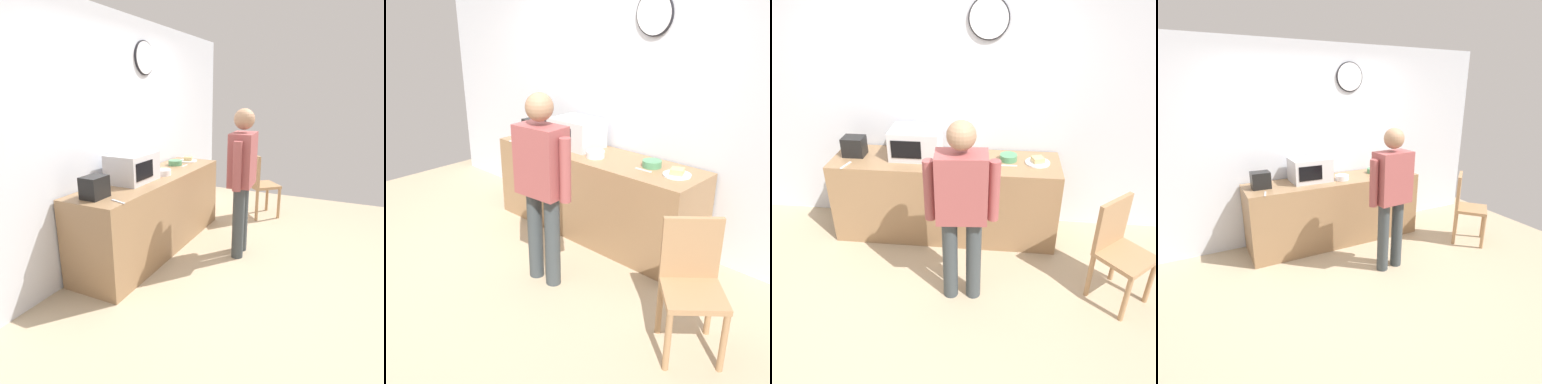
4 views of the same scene
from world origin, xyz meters
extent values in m
plane|color=tan|center=(0.00, 0.00, 0.00)|extent=(6.00, 6.00, 0.00)
cube|color=silver|center=(0.00, 1.60, 1.30)|extent=(5.40, 0.10, 2.60)
cylinder|color=white|center=(0.52, 1.54, 2.18)|extent=(0.36, 0.03, 0.36)
cylinder|color=black|center=(0.52, 1.54, 2.18)|extent=(0.38, 0.02, 0.38)
cube|color=#93704C|center=(0.13, 1.22, 0.44)|extent=(2.33, 0.62, 0.88)
cube|color=silver|center=(-0.18, 1.28, 1.03)|extent=(0.50, 0.38, 0.30)
cube|color=black|center=(-0.24, 1.09, 1.03)|extent=(0.30, 0.01, 0.18)
cylinder|color=white|center=(1.06, 1.24, 0.89)|extent=(0.24, 0.24, 0.01)
cube|color=tan|center=(1.06, 1.24, 0.92)|extent=(0.14, 0.14, 0.05)
cylinder|color=#4C8E60|center=(0.77, 1.28, 0.91)|extent=(0.18, 0.18, 0.06)
cylinder|color=white|center=(0.21, 1.14, 0.91)|extent=(0.18, 0.18, 0.07)
cube|color=black|center=(-0.82, 1.24, 0.98)|extent=(0.22, 0.18, 0.20)
cube|color=silver|center=(0.77, 1.14, 0.88)|extent=(0.17, 0.03, 0.01)
cube|color=silver|center=(-0.83, 0.99, 0.88)|extent=(0.06, 0.17, 0.01)
cylinder|color=#394145|center=(0.51, 0.27, 0.41)|extent=(0.13, 0.13, 0.82)
cylinder|color=#394145|center=(0.31, 0.25, 0.41)|extent=(0.13, 0.13, 0.82)
cube|color=#9E4C4C|center=(0.41, 0.26, 1.10)|extent=(0.42, 0.27, 0.57)
cylinder|color=#9E4C4C|center=(0.65, 0.28, 1.07)|extent=(0.09, 0.09, 0.51)
cylinder|color=#9E4C4C|center=(0.16, 0.24, 1.07)|extent=(0.09, 0.09, 0.51)
sphere|color=#A37A5B|center=(0.41, 0.26, 1.52)|extent=(0.22, 0.22, 0.22)
cylinder|color=#A87F56|center=(1.76, 0.10, 0.23)|extent=(0.04, 0.04, 0.45)
cylinder|color=#A87F56|center=(2.03, 0.33, 0.23)|extent=(0.04, 0.04, 0.45)
cylinder|color=#A87F56|center=(1.52, 0.36, 0.23)|extent=(0.04, 0.04, 0.45)
cylinder|color=#A87F56|center=(1.79, 0.60, 0.23)|extent=(0.04, 0.04, 0.45)
cube|color=#A87F56|center=(1.77, 0.35, 0.47)|extent=(0.56, 0.56, 0.04)
cube|color=#A87F56|center=(1.65, 0.48, 0.71)|extent=(0.32, 0.30, 0.45)
camera|label=1|loc=(-3.10, -0.80, 1.79)|focal=32.04mm
camera|label=2|loc=(2.85, -1.87, 2.17)|focal=40.11mm
camera|label=3|loc=(0.69, -2.30, 2.53)|focal=35.89mm
camera|label=4|loc=(-1.51, -2.51, 2.01)|focal=29.70mm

